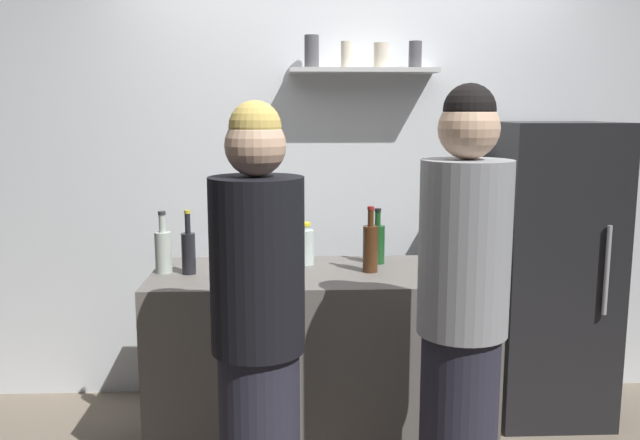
# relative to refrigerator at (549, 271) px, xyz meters

# --- Properties ---
(back_wall_assembly) EXTENTS (4.80, 0.32, 2.60)m
(back_wall_assembly) POSITION_rel_refrigerator_xyz_m (-1.08, 0.40, 0.50)
(back_wall_assembly) COLOR white
(back_wall_assembly) RESTS_ON ground
(refrigerator) EXTENTS (0.60, 0.63, 1.60)m
(refrigerator) POSITION_rel_refrigerator_xyz_m (0.00, 0.00, 0.00)
(refrigerator) COLOR black
(refrigerator) RESTS_ON ground
(counter) EXTENTS (1.61, 0.68, 0.89)m
(counter) POSITION_rel_refrigerator_xyz_m (-1.25, -0.34, -0.35)
(counter) COLOR #66605B
(counter) RESTS_ON ground
(baking_pan) EXTENTS (0.34, 0.24, 0.05)m
(baking_pan) POSITION_rel_refrigerator_xyz_m (-1.56, -0.24, 0.12)
(baking_pan) COLOR gray
(baking_pan) RESTS_ON counter
(utensil_holder) EXTENTS (0.11, 0.11, 0.22)m
(utensil_holder) POSITION_rel_refrigerator_xyz_m (-1.53, -0.54, 0.15)
(utensil_holder) COLOR #B2B2B7
(utensil_holder) RESTS_ON counter
(wine_bottle_dark_glass) EXTENTS (0.07, 0.07, 0.30)m
(wine_bottle_dark_glass) POSITION_rel_refrigerator_xyz_m (-1.87, -0.36, 0.21)
(wine_bottle_dark_glass) COLOR black
(wine_bottle_dark_glass) RESTS_ON counter
(wine_bottle_amber_glass) EXTENTS (0.07, 0.07, 0.32)m
(wine_bottle_amber_glass) POSITION_rel_refrigerator_xyz_m (-1.01, -0.36, 0.22)
(wine_bottle_amber_glass) COLOR #472814
(wine_bottle_amber_glass) RESTS_ON counter
(wine_bottle_green_glass) EXTENTS (0.07, 0.07, 0.28)m
(wine_bottle_green_glass) POSITION_rel_refrigerator_xyz_m (-0.96, -0.18, 0.20)
(wine_bottle_green_glass) COLOR #19471E
(wine_bottle_green_glass) RESTS_ON counter
(wine_bottle_pale_glass) EXTENTS (0.08, 0.08, 0.30)m
(wine_bottle_pale_glass) POSITION_rel_refrigerator_xyz_m (-2.00, -0.33, 0.21)
(wine_bottle_pale_glass) COLOR #B2BFB2
(wine_bottle_pale_glass) RESTS_ON counter
(water_bottle_plastic) EXTENTS (0.09, 0.09, 0.21)m
(water_bottle_plastic) POSITION_rel_refrigerator_xyz_m (-1.32, -0.18, 0.19)
(water_bottle_plastic) COLOR silver
(water_bottle_plastic) RESTS_ON counter
(person_blonde) EXTENTS (0.34, 0.34, 1.69)m
(person_blonde) POSITION_rel_refrigerator_xyz_m (-1.51, -1.12, 0.04)
(person_blonde) COLOR #262633
(person_blonde) RESTS_ON ground
(person_grey_hoodie) EXTENTS (0.34, 0.34, 1.76)m
(person_grey_hoodie) POSITION_rel_refrigerator_xyz_m (-0.75, -1.06, 0.08)
(person_grey_hoodie) COLOR #262633
(person_grey_hoodie) RESTS_ON ground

